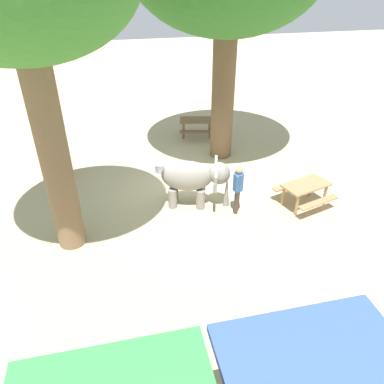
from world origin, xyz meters
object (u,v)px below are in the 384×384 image
object	(u,v)px
wooden_bench	(56,166)
picnic_table_near	(305,189)
feed_bucket	(160,168)
elephant	(194,178)
picnic_table_far	(197,123)
person_handler	(238,186)

from	to	relation	value
wooden_bench	picnic_table_near	world-z (taller)	wooden_bench
picnic_table_near	feed_bucket	distance (m)	5.38
elephant	picnic_table_near	xyz separation A→B (m)	(-3.49, 0.82, -0.40)
elephant	picnic_table_far	xyz separation A→B (m)	(-1.38, -5.48, -0.40)
elephant	picnic_table_far	size ratio (longest dim) A/B	1.26
elephant	person_handler	size ratio (longest dim) A/B	1.39
elephant	feed_bucket	distance (m)	2.66
wooden_bench	picnic_table_near	xyz separation A→B (m)	(-8.01, 3.64, 0.12)
person_handler	picnic_table_near	xyz separation A→B (m)	(-2.27, 0.10, -0.36)
picnic_table_far	person_handler	bearing A→B (deg)	-79.04
elephant	feed_bucket	size ratio (longest dim) A/B	6.24
wooden_bench	picnic_table_near	distance (m)	8.80
wooden_bench	feed_bucket	world-z (taller)	wooden_bench
person_handler	feed_bucket	xyz separation A→B (m)	(2.01, -3.13, -0.79)
wooden_bench	person_handler	bearing A→B (deg)	-128.30
wooden_bench	picnic_table_far	distance (m)	6.47
wooden_bench	picnic_table_near	size ratio (longest dim) A/B	0.77
picnic_table_far	feed_bucket	size ratio (longest dim) A/B	4.95
elephant	feed_bucket	xyz separation A→B (m)	(0.79, -2.41, -0.83)
person_handler	picnic_table_far	distance (m)	6.22
elephant	picnic_table_near	world-z (taller)	elephant
picnic_table_far	wooden_bench	bearing A→B (deg)	-143.24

